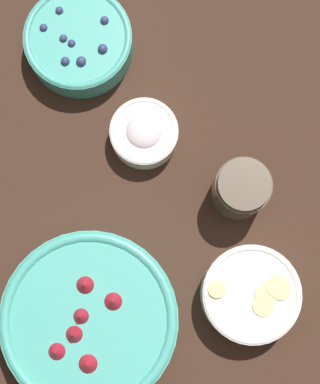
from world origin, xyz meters
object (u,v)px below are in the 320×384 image
Objects in this scene: bowl_bananas at (250,294)px; bowl_cream at (144,133)px; bowl_strawberries at (90,320)px; jar_chocolate at (240,189)px; bowl_blueberries at (79,41)px.

bowl_cream is at bearing -165.48° from bowl_bananas.
bowl_strawberries reaches higher than bowl_cream.
bowl_blueberries is at bearing -152.01° from jar_chocolate.
jar_chocolate is (-0.15, 0.04, 0.01)m from bowl_bananas.
bowl_cream is (-0.28, -0.07, -0.01)m from bowl_bananas.
bowl_strawberries is 2.68× the size of jar_chocolate.
bowl_bananas is at bearing 14.52° from bowl_cream.
bowl_blueberries is at bearing 165.21° from bowl_strawberries.
jar_chocolate is at bearing 27.99° from bowl_blueberries.
bowl_strawberries is 0.23m from bowl_bananas.
jar_chocolate reaches higher than bowl_bananas.
jar_chocolate is (-0.11, 0.26, 0.00)m from bowl_strawberries.
bowl_strawberries is at bearing -33.53° from bowl_cream.
bowl_cream is (-0.24, 0.16, -0.01)m from bowl_strawberries.
bowl_bananas is at bearing -13.39° from jar_chocolate.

